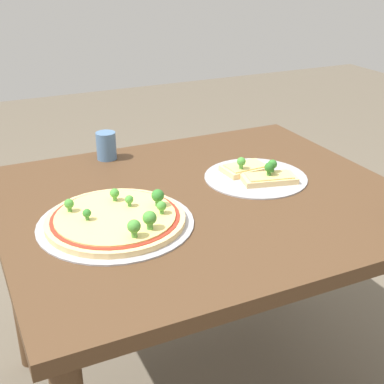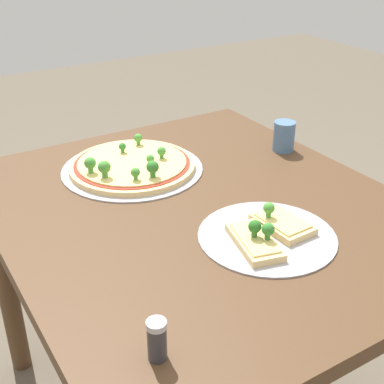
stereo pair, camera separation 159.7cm
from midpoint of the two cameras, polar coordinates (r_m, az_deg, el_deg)
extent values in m
cube|color=#4C331E|center=(1.09, 38.22, -14.50)|extent=(1.06, 0.90, 0.04)
cylinder|color=#4C331E|center=(1.72, 25.83, -10.11)|extent=(0.06, 0.06, 0.67)
cylinder|color=#4C331E|center=(1.27, 3.53, -22.95)|extent=(0.06, 0.06, 0.67)
cylinder|color=#A3A3A8|center=(1.11, 25.50, -8.50)|extent=(0.38, 0.38, 0.00)
cylinder|color=#E5C17F|center=(1.10, 25.60, -8.12)|extent=(0.33, 0.33, 0.01)
cylinder|color=#A82D1E|center=(1.10, 25.68, -7.78)|extent=(0.31, 0.31, 0.00)
cylinder|color=#EACC75|center=(1.10, 25.72, -7.65)|extent=(0.29, 0.29, 0.00)
sphere|color=#479338|center=(1.13, 29.13, -5.90)|extent=(0.02, 0.02, 0.02)
cylinder|color=#51973E|center=(1.14, 28.95, -6.55)|extent=(0.01, 0.01, 0.01)
sphere|color=#479338|center=(1.02, 29.39, -10.02)|extent=(0.02, 0.02, 0.02)
cylinder|color=#51973E|center=(1.02, 29.19, -10.70)|extent=(0.01, 0.01, 0.01)
sphere|color=#337A2D|center=(1.12, 23.32, -5.19)|extent=(0.02, 0.02, 0.02)
cylinder|color=#3F8136|center=(1.12, 23.19, -5.76)|extent=(0.01, 0.01, 0.01)
sphere|color=#479338|center=(1.09, 28.82, -7.30)|extent=(0.02, 0.02, 0.02)
cylinder|color=#51973E|center=(1.10, 28.66, -7.89)|extent=(0.01, 0.01, 0.01)
sphere|color=#479338|center=(1.17, 24.12, -3.55)|extent=(0.02, 0.02, 0.02)
cylinder|color=#51973E|center=(1.18, 23.98, -4.19)|extent=(0.01, 0.01, 0.01)
sphere|color=#479338|center=(0.99, 25.14, -9.53)|extent=(0.03, 0.03, 0.03)
cylinder|color=#51973E|center=(1.00, 24.90, -10.49)|extent=(0.01, 0.01, 0.01)
sphere|color=#337A2D|center=(1.04, 31.11, -8.99)|extent=(0.03, 0.03, 0.03)
cylinder|color=#3F8136|center=(1.05, 30.83, -9.89)|extent=(0.01, 0.01, 0.01)
sphere|color=#479338|center=(0.99, 22.42, -8.83)|extent=(0.03, 0.03, 0.03)
cylinder|color=#51973E|center=(1.00, 22.22, -9.73)|extent=(0.01, 0.01, 0.01)
cylinder|color=#A3A3A8|center=(1.10, 48.64, -16.87)|extent=(0.29, 0.29, 0.00)
cube|color=#E5C17F|center=(1.13, 48.99, -15.10)|extent=(0.13, 0.09, 0.02)
cube|color=#EACC75|center=(1.13, 49.17, -14.70)|extent=(0.11, 0.07, 0.00)
sphere|color=#479338|center=(1.10, 48.19, -13.67)|extent=(0.03, 0.03, 0.03)
cylinder|color=#51973E|center=(1.11, 47.88, -14.35)|extent=(0.01, 0.01, 0.01)
cube|color=#E5C17F|center=(1.06, 49.13, -17.97)|extent=(0.16, 0.11, 0.02)
cube|color=#EACC75|center=(1.05, 49.33, -17.56)|extent=(0.14, 0.09, 0.00)
sphere|color=#286B23|center=(1.03, 49.67, -16.61)|extent=(0.03, 0.03, 0.03)
cylinder|color=#37742D|center=(1.04, 49.31, -17.35)|extent=(0.01, 0.01, 0.01)
sphere|color=#337A2D|center=(1.05, 51.00, -16.58)|extent=(0.03, 0.03, 0.03)
cylinder|color=#3F8136|center=(1.06, 50.64, -17.29)|extent=(0.01, 0.01, 0.01)
cylinder|color=#4C7099|center=(1.41, 39.45, -2.70)|extent=(0.06, 0.06, 0.09)
cylinder|color=#333338|center=(0.83, 56.81, -33.41)|extent=(0.03, 0.03, 0.06)
cylinder|color=#B2B2B7|center=(0.80, 57.99, -31.88)|extent=(0.03, 0.03, 0.01)
camera|label=1|loc=(0.80, -55.35, 16.39)|focal=50.00mm
camera|label=2|loc=(0.80, 124.65, -16.39)|focal=50.00mm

